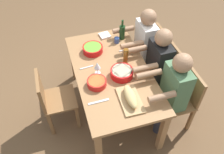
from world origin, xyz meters
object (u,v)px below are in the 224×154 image
bread_loaf (130,97)px  wine_bottle (122,32)px  cutting_board (130,100)px  chair_far_right (182,97)px  diner_far_left (142,43)px  cup_far_left (117,40)px  serving_bowl_fruit (97,82)px  serving_bowl_salad (93,49)px  napkin_stack (105,35)px  serving_bowl_pasta (122,73)px  dining_table (112,76)px  diner_far_right (172,89)px  chair_far_center (166,73)px  chair_near_center (52,98)px  diner_far_center (156,64)px  wine_glass (97,66)px  beer_bottle (126,57)px  chair_far_left (153,52)px

bread_loaf → wine_bottle: bearing=166.0°
cutting_board → chair_far_right: bearing=93.6°
diner_far_left → cup_far_left: size_ratio=15.36×
diner_far_left → serving_bowl_fruit: bearing=-52.7°
diner_far_left → bread_loaf: bearing=-29.3°
serving_bowl_salad → chair_far_right: bearing=46.3°
chair_far_right → cutting_board: chair_far_right is taller
napkin_stack → cup_far_left: bearing=31.9°
napkin_stack → serving_bowl_pasta: bearing=-1.2°
dining_table → diner_far_right: diner_far_right is taller
chair_far_center → serving_bowl_fruit: bearing=-80.3°
wine_bottle → serving_bowl_fruit: bearing=-36.5°
chair_far_center → napkin_stack: (-0.69, -0.66, 0.27)m
wine_bottle → cup_far_left: size_ratio=3.71×
chair_near_center → diner_far_right: bearing=71.6°
serving_bowl_fruit → cup_far_left: bearing=146.2°
chair_far_center → serving_bowl_salad: size_ratio=3.28×
diner_far_center → serving_bowl_pasta: size_ratio=4.50×
diner_far_right → wine_glass: size_ratio=7.23×
diner_far_right → serving_bowl_salad: diner_far_right is taller
serving_bowl_pasta → beer_bottle: (-0.19, 0.11, 0.06)m
dining_table → chair_far_center: 0.78m
chair_near_center → diner_far_left: bearing=108.4°
chair_far_center → wine_glass: (-0.01, -0.93, 0.37)m
serving_bowl_pasta → beer_bottle: size_ratio=1.21×
diner_far_right → serving_bowl_fruit: 0.86m
serving_bowl_fruit → chair_far_right: bearing=74.5°
chair_far_right → napkin_stack: 1.34m
beer_bottle → wine_bottle: bearing=166.3°
diner_far_right → wine_bottle: bearing=-165.5°
diner_far_right → serving_bowl_fruit: (-0.27, -0.81, 0.08)m
chair_far_left → cup_far_left: size_ratio=10.88×
serving_bowl_pasta → beer_bottle: bearing=149.6°
chair_far_center → beer_bottle: (-0.08, -0.56, 0.37)m
wine_glass → napkin_stack: size_ratio=1.19×
dining_table → wine_glass: wine_glass is taller
diner_far_right → cup_far_left: diner_far_right is taller
diner_far_left → chair_far_center: (0.44, 0.18, -0.21)m
diner_far_center → chair_far_right: bearing=22.4°
dining_table → chair_near_center: bearing=-90.0°
chair_far_left → cup_far_left: (-0.06, -0.54, 0.30)m
diner_far_right → beer_bottle: diner_far_right is taller
chair_far_center → napkin_stack: bearing=-136.3°
diner_far_left → wine_bottle: (-0.12, -0.26, 0.15)m
dining_table → serving_bowl_salad: serving_bowl_salad is taller
beer_bottle → wine_glass: size_ratio=1.33×
bread_loaf → napkin_stack: bread_loaf is taller
chair_near_center → beer_bottle: 1.03m
diner_far_center → bread_loaf: 0.73m
chair_far_left → chair_far_center: size_ratio=1.00×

